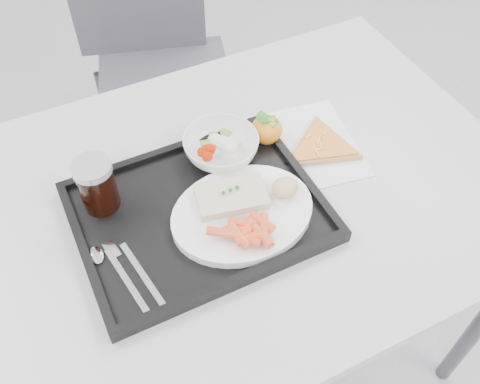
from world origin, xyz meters
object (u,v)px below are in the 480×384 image
Objects in this scene: chair at (154,48)px; cola_glass at (97,184)px; pizza_slice at (321,146)px; tangerine at (267,130)px; table at (223,216)px; dinner_plate at (242,213)px; salad_bowl at (221,147)px; tray at (198,213)px.

cola_glass is at bearing -115.05° from chair.
tangerine is at bearing 141.97° from pizza_slice.
chair reaches higher than tangerine.
dinner_plate is (0.01, -0.07, 0.09)m from table.
cola_glass is (-0.26, -0.02, 0.03)m from salad_bowl.
pizza_slice is (0.23, 0.09, -0.01)m from dinner_plate.
tangerine reaches higher than pizza_slice.
chair is 0.77m from salad_bowl.
tray is 0.08m from dinner_plate.
cola_glass reaches higher than dinner_plate.
table is 0.10m from tray.
chair is at bearing 81.01° from table.
tangerine is at bearing 50.21° from dinner_plate.
tangerine reaches higher than tray.
cola_glass is (-0.22, 0.14, 0.05)m from dinner_plate.
salad_bowl is 2.02× the size of tangerine.
dinner_plate is at bearing -97.74° from chair.
salad_bowl is at bearing 3.49° from cola_glass.
table is 0.25m from pizza_slice.
cola_glass is 0.48× the size of pizza_slice.
chair is 0.88m from tray.
chair reaches higher than tray.
table is at bearing -147.81° from tangerine.
chair reaches higher than table.
cola_glass is 0.37m from tangerine.
dinner_plate is at bearing -83.99° from table.
salad_bowl is (-0.09, -0.72, 0.25)m from chair.
cola_glass is at bearing -176.51° from salad_bowl.
tray is 0.15m from salad_bowl.
tray is at bearing -150.22° from tangerine.
salad_bowl is 0.26m from cola_glass.
pizza_slice is (0.45, -0.05, -0.06)m from cola_glass.
tangerine is (0.15, 0.09, 0.10)m from table.
tray is at bearing -171.10° from pizza_slice.
cola_glass is at bearing -176.50° from tangerine.
pizza_slice is at bearing -6.23° from cola_glass.
tangerine is (0.21, 0.12, 0.03)m from tray.
chair is at bearing 77.25° from tray.
table is 7.89× the size of salad_bowl.
table is 0.14m from salad_bowl.
table is 0.20m from tangerine.
cola_glass reaches higher than table.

